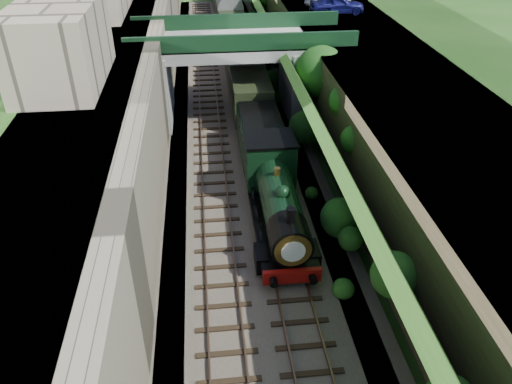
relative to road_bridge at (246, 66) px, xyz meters
name	(u,v)px	position (x,y,z in m)	size (l,w,h in m)	color
ground	(279,367)	(-0.94, -24.00, -4.08)	(160.00, 160.00, 0.00)	#1E4714
trackbed	(238,138)	(-0.94, -4.00, -3.98)	(10.00, 90.00, 0.20)	#473F38
retaining_wall	(157,97)	(-6.44, -4.00, -0.58)	(1.00, 90.00, 7.00)	#756B56
street_plateau_left	(105,99)	(-9.94, -4.00, -0.58)	(6.00, 90.00, 7.00)	#262628
street_plateau_right	(370,93)	(8.56, -4.00, -0.95)	(8.00, 90.00, 6.25)	#262628
embankment_slope	(308,104)	(3.99, -4.27, -1.43)	(4.77, 90.00, 6.42)	#1E4714
track_left	(211,138)	(-2.94, -4.00, -3.83)	(2.50, 90.00, 0.20)	black
track_right	(255,135)	(0.26, -4.00, -3.83)	(2.50, 90.00, 0.20)	black
road_bridge	(246,66)	(0.00, 0.00, 0.00)	(16.00, 6.40, 7.25)	gray
building_near	(60,44)	(-10.44, -10.00, 4.92)	(4.00, 8.00, 4.00)	gray
tree	(322,73)	(4.97, -3.71, 0.57)	(3.60, 3.80, 6.60)	black
car_blue	(337,4)	(8.35, 6.29, 2.94)	(1.82, 4.52, 1.54)	navy
locomotive	(277,199)	(0.26, -14.94, -2.18)	(3.10, 10.23, 3.83)	black
tender	(261,141)	(0.26, -7.58, -2.46)	(2.70, 6.00, 3.05)	black
coach_front	(244,70)	(0.26, 5.02, -2.03)	(2.90, 18.00, 3.70)	black
coach_middle	(229,17)	(0.26, 23.82, -2.03)	(2.90, 18.00, 3.70)	black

